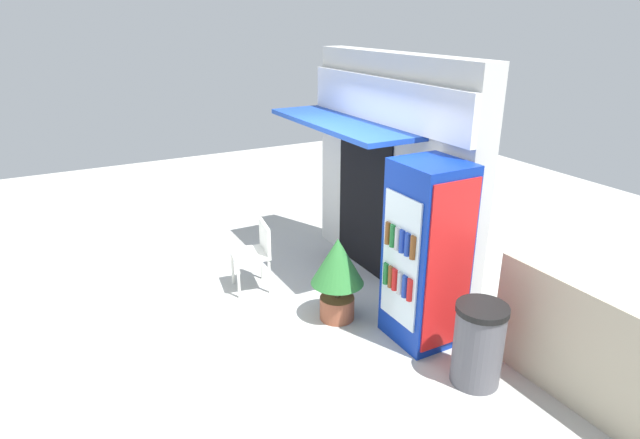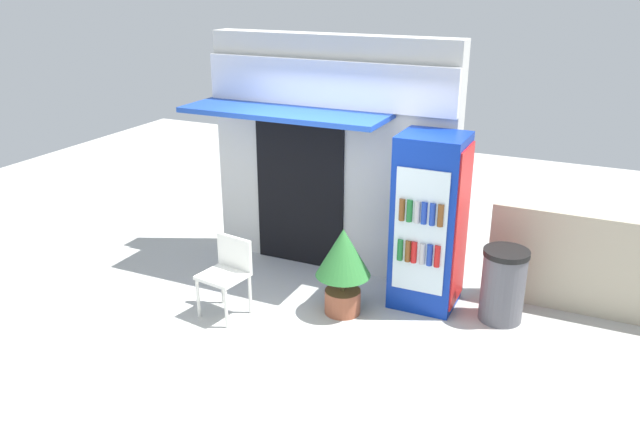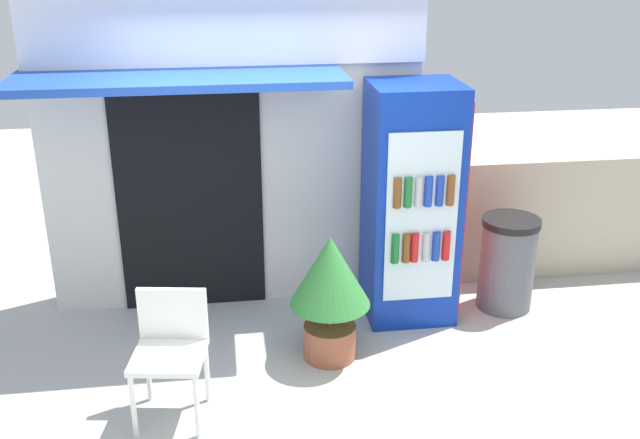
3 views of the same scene
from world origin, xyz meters
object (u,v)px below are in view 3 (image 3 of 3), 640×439
(drink_cooler, at_px, (412,204))
(plastic_chair, at_px, (171,344))
(trash_bin, at_px, (507,263))
(potted_plant_near_shop, at_px, (330,284))

(drink_cooler, xyz_separation_m, plastic_chair, (-1.92, -1.14, -0.46))
(plastic_chair, xyz_separation_m, trash_bin, (2.78, 1.12, -0.11))
(drink_cooler, relative_size, plastic_chair, 2.27)
(plastic_chair, bearing_deg, trash_bin, 21.99)
(plastic_chair, relative_size, trash_bin, 1.06)
(potted_plant_near_shop, xyz_separation_m, trash_bin, (1.63, 0.59, -0.21))
(drink_cooler, xyz_separation_m, trash_bin, (0.86, -0.02, -0.58))
(plastic_chair, bearing_deg, drink_cooler, 30.82)
(drink_cooler, height_order, trash_bin, drink_cooler)
(trash_bin, bearing_deg, drink_cooler, 178.55)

